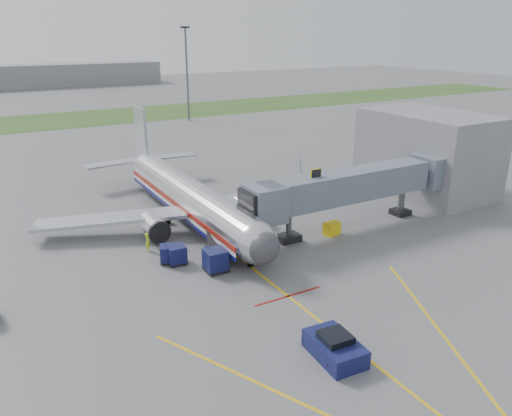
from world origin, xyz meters
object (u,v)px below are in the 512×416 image
airliner (190,197)px  pushback_tug (335,347)px  ramp_worker (148,242)px  belt_loader (214,258)px

airliner → pushback_tug: (-1.69, -27.07, -1.94)m
pushback_tug → ramp_worker: ramp_worker is taller
pushback_tug → ramp_worker: size_ratio=2.30×
airliner → ramp_worker: size_ratio=19.55×
belt_loader → pushback_tug: bearing=-87.1°
airliner → belt_loader: size_ratio=7.54×
airliner → pushback_tug: 27.20m
ramp_worker → airliner: bearing=-24.3°
airliner → ramp_worker: bearing=-139.6°
airliner → belt_loader: bearing=-102.5°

